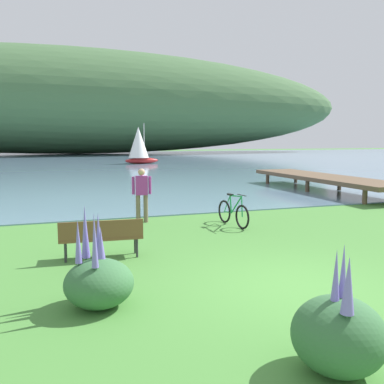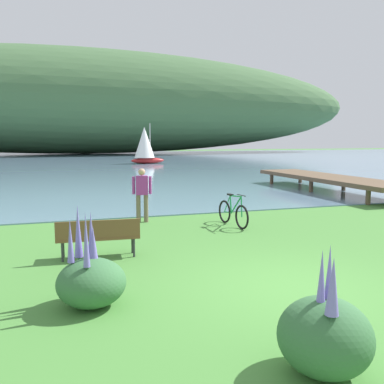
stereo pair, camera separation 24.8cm
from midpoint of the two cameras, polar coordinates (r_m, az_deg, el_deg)
ground_plane at (r=7.75m, az=13.05°, el=-12.62°), size 200.00×200.00×0.00m
bay_water at (r=53.76m, az=-14.73°, el=4.19°), size 180.00×80.00×0.04m
distant_hillside at (r=80.68m, az=-15.83°, el=11.84°), size 110.65×28.00×18.99m
park_bench_near_camera at (r=9.36m, az=-13.11°, el=-5.85°), size 1.83×0.59×0.88m
bicycle_leaning_near_bench at (r=12.64m, az=5.12°, el=-2.88°), size 0.26×1.77×1.01m
person_at_shoreline at (r=13.15m, az=-7.47°, el=0.03°), size 0.60×0.28×1.71m
echium_bush_closest_to_camera at (r=5.10m, az=18.13°, el=-18.07°), size 1.05×1.05×1.48m
echium_bush_beside_closest at (r=6.78m, az=-13.77°, el=-11.77°), size 1.08×1.08×1.59m
sailboat_nearest_to_shore at (r=45.34m, az=-7.47°, el=6.46°), size 3.77×2.37×4.34m
pier_dock at (r=21.88m, az=17.38°, el=1.84°), size 2.40×10.00×0.80m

